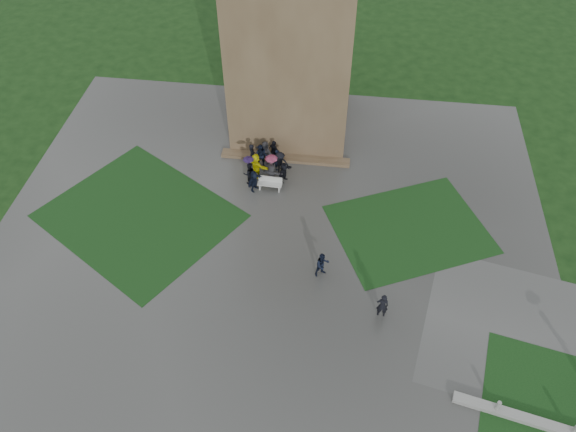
# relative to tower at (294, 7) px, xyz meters

# --- Properties ---
(ground) EXTENTS (120.00, 120.00, 0.00)m
(ground) POSITION_rel_tower_xyz_m (0.00, -15.00, -9.00)
(ground) COLOR black
(plaza) EXTENTS (34.00, 34.00, 0.02)m
(plaza) POSITION_rel_tower_xyz_m (0.00, -13.00, -8.99)
(plaza) COLOR #383836
(plaza) RESTS_ON ground
(lawn_inset_left) EXTENTS (14.10, 13.46, 0.01)m
(lawn_inset_left) POSITION_rel_tower_xyz_m (-8.50, -11.00, -8.97)
(lawn_inset_left) COLOR black
(lawn_inset_left) RESTS_ON plaza
(lawn_inset_right) EXTENTS (11.12, 10.15, 0.01)m
(lawn_inset_right) POSITION_rel_tower_xyz_m (8.50, -10.00, -8.97)
(lawn_inset_right) COLOR black
(lawn_inset_right) RESTS_ON plaza
(tower) EXTENTS (8.00, 8.00, 18.00)m
(tower) POSITION_rel_tower_xyz_m (0.00, 0.00, 0.00)
(tower) COLOR brown
(tower) RESTS_ON ground
(tower_plinth) EXTENTS (9.00, 0.80, 0.22)m
(tower_plinth) POSITION_rel_tower_xyz_m (0.00, -4.40, -8.87)
(tower_plinth) COLOR brown
(tower_plinth) RESTS_ON plaza
(bench) EXTENTS (1.63, 0.58, 0.93)m
(bench) POSITION_rel_tower_xyz_m (-0.63, -7.48, -8.50)
(bench) COLOR beige
(bench) RESTS_ON plaza
(visitor_cluster) EXTENTS (3.37, 4.38, 2.41)m
(visitor_cluster) POSITION_rel_tower_xyz_m (-1.11, -6.14, -8.05)
(visitor_cluster) COLOR black
(visitor_cluster) RESTS_ON plaza
(pedestrian_mid) EXTENTS (0.95, 0.83, 1.69)m
(pedestrian_mid) POSITION_rel_tower_xyz_m (3.38, -14.15, -8.13)
(pedestrian_mid) COLOR black
(pedestrian_mid) RESTS_ON plaza
(pedestrian_near) EXTENTS (0.65, 0.44, 1.75)m
(pedestrian_near) POSITION_rel_tower_xyz_m (6.78, -16.53, -8.11)
(pedestrian_near) COLOR black
(pedestrian_near) RESTS_ON plaza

